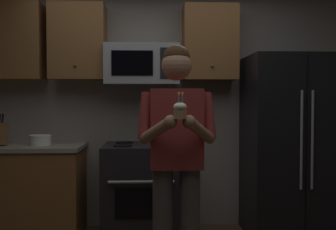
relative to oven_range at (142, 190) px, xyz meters
name	(u,v)px	position (x,y,z in m)	size (l,w,h in m)	color
wall_back	(156,106)	(0.15, 0.39, 0.84)	(4.40, 0.10, 2.60)	gray
oven_range	(142,190)	(0.00, 0.00, 0.00)	(0.76, 0.70, 0.93)	black
microwave	(142,65)	(0.00, 0.12, 1.26)	(0.74, 0.41, 0.40)	#9EA0A5
refrigerator	(292,146)	(1.50, -0.04, 0.44)	(0.90, 0.75, 1.80)	black
cabinet_row_upper	(86,43)	(-0.57, 0.17, 1.49)	(2.78, 0.36, 0.76)	brown
counter_left	(10,191)	(-1.30, 0.02, 0.00)	(1.44, 0.66, 0.92)	brown
bowl_large_white	(40,140)	(-1.00, 0.00, 0.51)	(0.21, 0.21, 0.10)	white
person	(177,150)	(0.27, -1.04, 0.53)	(0.60, 0.48, 1.76)	#4C4742
cupcake	(180,110)	(0.27, -1.37, 0.83)	(0.09, 0.09, 0.17)	#A87F56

